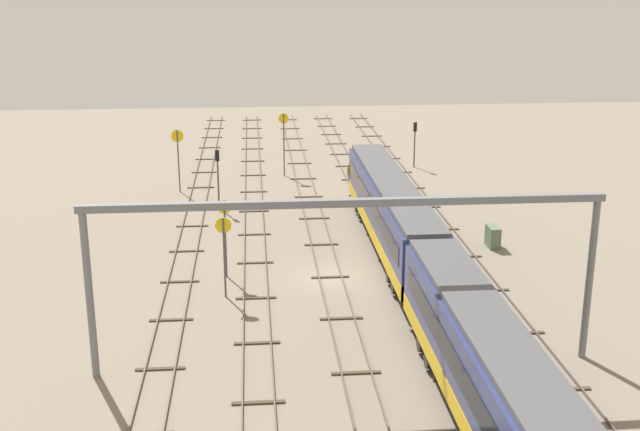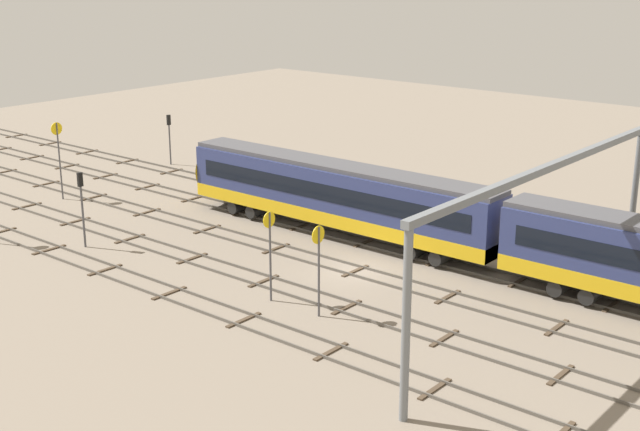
# 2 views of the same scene
# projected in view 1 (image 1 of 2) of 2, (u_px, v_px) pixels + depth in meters

# --- Properties ---
(ground_plane) EXTENTS (137.59, 137.59, 0.00)m
(ground_plane) POSITION_uv_depth(u_px,v_px,m) (330.00, 278.00, 50.75)
(ground_plane) COLOR gray
(track_near_foreground) EXTENTS (121.59, 2.40, 0.16)m
(track_near_foreground) POSITION_uv_depth(u_px,v_px,m) (476.00, 272.00, 51.50)
(track_near_foreground) COLOR #59544C
(track_near_foreground) RESTS_ON ground
(track_with_train) EXTENTS (121.59, 2.40, 0.16)m
(track_with_train) POSITION_uv_depth(u_px,v_px,m) (404.00, 274.00, 51.12)
(track_with_train) COLOR #59544C
(track_with_train) RESTS_ON ground
(track_middle) EXTENTS (121.59, 2.40, 0.16)m
(track_middle) POSITION_uv_depth(u_px,v_px,m) (330.00, 277.00, 50.73)
(track_middle) COLOR #59544C
(track_middle) RESTS_ON ground
(track_second_far) EXTENTS (121.59, 2.40, 0.16)m
(track_second_far) POSITION_uv_depth(u_px,v_px,m) (255.00, 279.00, 50.35)
(track_second_far) COLOR #59544C
(track_second_far) RESTS_ON ground
(track_far_background) EXTENTS (121.59, 2.40, 0.16)m
(track_far_background) POSITION_uv_depth(u_px,v_px,m) (180.00, 281.00, 49.97)
(track_far_background) COLOR #59544C
(track_far_background) RESTS_ON ground
(train) EXTENTS (75.20, 3.24, 4.80)m
(train) POSITION_uv_depth(u_px,v_px,m) (493.00, 382.00, 32.25)
(train) COLOR navy
(train) RESTS_ON ground
(overhead_gantry) EXTENTS (0.40, 24.51, 8.49)m
(overhead_gantry) POSITION_uv_depth(u_px,v_px,m) (346.00, 236.00, 37.37)
(overhead_gantry) COLOR slate
(overhead_gantry) RESTS_ON ground
(speed_sign_near_foreground) EXTENTS (0.14, 0.95, 4.92)m
(speed_sign_near_foreground) POSITION_uv_depth(u_px,v_px,m) (224.00, 245.00, 46.83)
(speed_sign_near_foreground) COLOR #4C4C51
(speed_sign_near_foreground) RESTS_ON ground
(speed_sign_mid_trackside) EXTENTS (0.14, 0.89, 5.04)m
(speed_sign_mid_trackside) POSITION_uv_depth(u_px,v_px,m) (225.00, 228.00, 50.03)
(speed_sign_mid_trackside) COLOR #4C4C51
(speed_sign_mid_trackside) RESTS_ON ground
(speed_sign_far_trackside) EXTENTS (0.14, 0.95, 5.98)m
(speed_sign_far_trackside) POSITION_uv_depth(u_px,v_px,m) (284.00, 136.00, 75.37)
(speed_sign_far_trackside) COLOR #4C4C51
(speed_sign_far_trackside) RESTS_ON ground
(speed_sign_distant_end) EXTENTS (0.14, 1.07, 5.52)m
(speed_sign_distant_end) POSITION_uv_depth(u_px,v_px,m) (178.00, 151.00, 69.78)
(speed_sign_distant_end) COLOR #4C4C51
(speed_sign_distant_end) RESTS_ON ground
(signal_light_trackside_approach) EXTENTS (0.31, 0.32, 4.93)m
(signal_light_trackside_approach) POSITION_uv_depth(u_px,v_px,m) (218.00, 171.00, 64.64)
(signal_light_trackside_approach) COLOR #4C4C51
(signal_light_trackside_approach) RESTS_ON ground
(signal_light_trackside_departure) EXTENTS (0.31, 0.32, 4.49)m
(signal_light_trackside_departure) POSITION_uv_depth(u_px,v_px,m) (415.00, 138.00, 79.06)
(signal_light_trackside_departure) COLOR #4C4C51
(signal_light_trackside_departure) RESTS_ON ground
(relay_cabinet) EXTENTS (1.56, 0.74, 1.50)m
(relay_cabinet) POSITION_uv_depth(u_px,v_px,m) (493.00, 237.00, 56.31)
(relay_cabinet) COLOR #597259
(relay_cabinet) RESTS_ON ground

